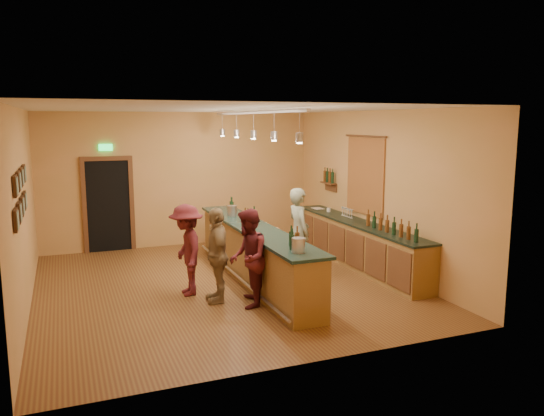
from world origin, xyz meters
name	(u,v)px	position (x,y,z in m)	size (l,w,h in m)	color
floor	(223,284)	(0.00, 0.00, 0.00)	(7.00, 7.00, 0.00)	brown
ceiling	(220,109)	(0.00, 0.00, 3.20)	(6.50, 7.00, 0.02)	silver
wall_back	(181,179)	(0.00, 3.50, 1.60)	(6.50, 0.02, 3.20)	#B88C45
wall_front	(304,238)	(0.00, -3.50, 1.60)	(6.50, 0.02, 3.20)	#B88C45
wall_left	(23,210)	(-3.25, 0.00, 1.60)	(0.02, 7.00, 3.20)	#B88C45
wall_right	(376,190)	(3.25, 0.00, 1.60)	(0.02, 7.00, 3.20)	#B88C45
doorway	(108,203)	(-1.70, 3.47, 1.13)	(1.15, 0.09, 2.48)	black
tapestry	(365,176)	(3.23, 0.40, 1.85)	(0.03, 1.40, 1.60)	maroon
bottle_shelf	(329,178)	(3.17, 1.90, 1.67)	(0.17, 0.55, 0.54)	#502C18
picture_grid	(21,194)	(-3.21, -0.75, 1.95)	(0.06, 2.20, 0.70)	#382111
back_counter	(358,243)	(2.97, 0.18, 0.49)	(0.60, 4.55, 1.27)	brown
tasting_bar	(254,250)	(0.62, 0.00, 0.61)	(0.73, 5.10, 1.38)	brown
pendant_track	(253,121)	(0.62, 0.00, 2.98)	(0.11, 4.60, 0.50)	silver
bartender	(299,232)	(1.56, 0.05, 0.86)	(0.63, 0.41, 1.72)	gray
customer_a	(248,258)	(0.07, -1.25, 0.80)	(0.78, 0.61, 1.60)	#59191E
customer_b	(217,255)	(-0.33, -0.84, 0.80)	(0.93, 0.39, 1.59)	#997A51
customer_c	(187,250)	(-0.72, -0.30, 0.79)	(1.03, 0.59, 1.59)	#59191E
bar_stool	(270,235)	(1.33, 0.98, 0.63)	(0.38, 0.38, 0.77)	tan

